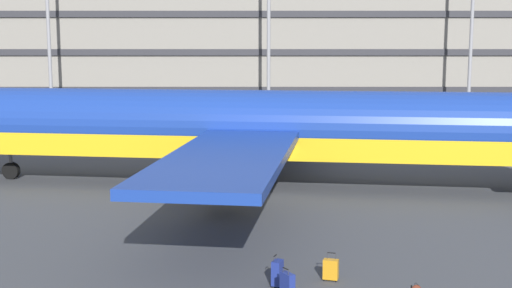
{
  "coord_description": "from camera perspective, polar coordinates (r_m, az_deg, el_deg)",
  "views": [
    {
      "loc": [
        -0.62,
        -32.23,
        7.21
      ],
      "look_at": [
        -0.5,
        -3.67,
        3.0
      ],
      "focal_mm": 47.91,
      "sensor_mm": 36.0,
      "label": 1
    }
  ],
  "objects": [
    {
      "name": "ground_plane",
      "position": [
        33.03,
        0.84,
        -4.22
      ],
      "size": [
        600.0,
        600.0,
        0.0
      ],
      "primitive_type": "plane",
      "color": "#424449"
    },
    {
      "name": "terminal_structure",
      "position": [
        87.12,
        0.17,
        9.13
      ],
      "size": [
        149.67,
        22.0,
        16.68
      ],
      "color": "gray",
      "rests_on": "ground_plane"
    },
    {
      "name": "airliner",
      "position": [
        34.55,
        -1.03,
        1.34
      ],
      "size": [
        38.4,
        31.23,
        10.18
      ],
      "color": "navy",
      "rests_on": "ground_plane"
    },
    {
      "name": "light_mast_left",
      "position": [
        73.1,
        -17.28,
        11.22
      ],
      "size": [
        1.8,
        0.5,
        19.3
      ],
      "color": "gray",
      "rests_on": "ground_plane"
    },
    {
      "name": "light_mast_center_right",
      "position": [
        73.33,
        17.39,
        11.07
      ],
      "size": [
        1.8,
        0.5,
        18.96
      ],
      "color": "gray",
      "rests_on": "ground_plane"
    },
    {
      "name": "suitcase_teal",
      "position": [
        21.38,
        6.03,
        -10.35
      ],
      "size": [
        0.51,
        0.38,
        0.87
      ],
      "color": "orange",
      "rests_on": "ground_plane"
    },
    {
      "name": "suitcase_small",
      "position": [
        20.77,
        1.57,
        -10.69
      ],
      "size": [
        0.4,
        0.49,
        0.95
      ],
      "color": "navy",
      "rests_on": "ground_plane"
    },
    {
      "name": "suitcase_large",
      "position": [
        19.59,
        2.41,
        -11.81
      ],
      "size": [
        0.43,
        0.5,
        1.0
      ],
      "color": "navy",
      "rests_on": "ground_plane"
    }
  ]
}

